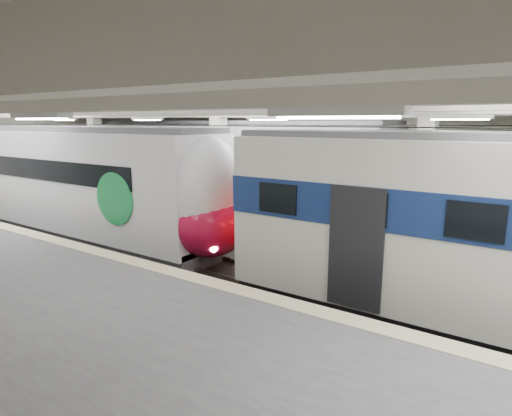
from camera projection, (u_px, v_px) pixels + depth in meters
The scene contains 3 objects.
station_hall at pixel (195, 180), 11.87m from camera, with size 36.00×24.00×5.75m.
modern_emu at pixel (107, 187), 16.93m from camera, with size 14.45×2.98×4.63m.
far_train at pixel (231, 171), 20.25m from camera, with size 15.53×3.74×4.86m.
Camera 1 is at (8.01, -10.55, 4.85)m, focal length 30.00 mm.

